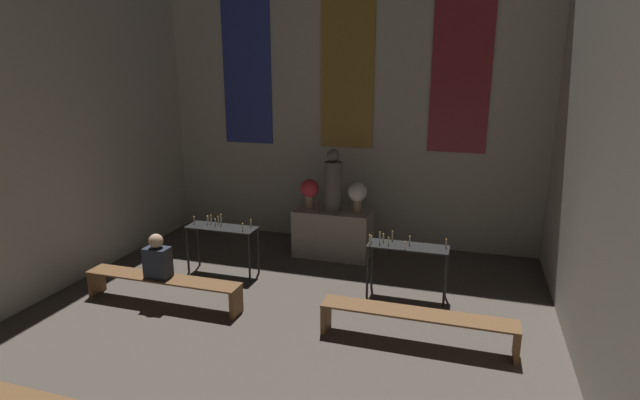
{
  "coord_description": "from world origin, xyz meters",
  "views": [
    {
      "loc": [
        2.37,
        1.6,
        3.37
      ],
      "look_at": [
        0.0,
        9.21,
        1.27
      ],
      "focal_mm": 28.0,
      "sensor_mm": 36.0,
      "label": 1
    }
  ],
  "objects_px": {
    "candle_rack_left": "(222,234)",
    "candle_rack_right": "(407,254)",
    "flower_vase_right": "(357,194)",
    "pew_back_right": "(417,320)",
    "statue": "(333,183)",
    "flower_vase_left": "(309,190)",
    "altar": "(333,233)",
    "pew_back_left": "(163,283)",
    "person_seated": "(157,258)"
  },
  "relations": [
    {
      "from": "flower_vase_right",
      "to": "candle_rack_left",
      "type": "bearing_deg",
      "value": -145.95
    },
    {
      "from": "altar",
      "to": "candle_rack_left",
      "type": "bearing_deg",
      "value": -138.9
    },
    {
      "from": "statue",
      "to": "candle_rack_right",
      "type": "height_order",
      "value": "statue"
    },
    {
      "from": "pew_back_right",
      "to": "statue",
      "type": "bearing_deg",
      "value": 124.84
    },
    {
      "from": "pew_back_right",
      "to": "person_seated",
      "type": "distance_m",
      "value": 3.76
    },
    {
      "from": "statue",
      "to": "person_seated",
      "type": "distance_m",
      "value": 3.33
    },
    {
      "from": "candle_rack_right",
      "to": "altar",
      "type": "bearing_deg",
      "value": 138.6
    },
    {
      "from": "candle_rack_right",
      "to": "pew_back_right",
      "type": "relative_size",
      "value": 0.49
    },
    {
      "from": "altar",
      "to": "candle_rack_left",
      "type": "xyz_separation_m",
      "value": [
        -1.55,
        -1.35,
        0.26
      ]
    },
    {
      "from": "pew_back_right",
      "to": "altar",
      "type": "bearing_deg",
      "value": 124.84
    },
    {
      "from": "candle_rack_right",
      "to": "person_seated",
      "type": "xyz_separation_m",
      "value": [
        -3.43,
        -1.3,
        0.01
      ]
    },
    {
      "from": "flower_vase_right",
      "to": "pew_back_left",
      "type": "relative_size",
      "value": 0.22
    },
    {
      "from": "flower_vase_right",
      "to": "candle_rack_right",
      "type": "relative_size",
      "value": 0.46
    },
    {
      "from": "statue",
      "to": "flower_vase_left",
      "type": "relative_size",
      "value": 2.06
    },
    {
      "from": "flower_vase_left",
      "to": "person_seated",
      "type": "relative_size",
      "value": 0.83
    },
    {
      "from": "flower_vase_left",
      "to": "candle_rack_right",
      "type": "relative_size",
      "value": 0.46
    },
    {
      "from": "statue",
      "to": "flower_vase_right",
      "type": "height_order",
      "value": "statue"
    },
    {
      "from": "pew_back_right",
      "to": "person_seated",
      "type": "relative_size",
      "value": 3.69
    },
    {
      "from": "pew_back_left",
      "to": "person_seated",
      "type": "xyz_separation_m",
      "value": [
        -0.05,
        -0.0,
        0.39
      ]
    },
    {
      "from": "flower_vase_left",
      "to": "statue",
      "type": "bearing_deg",
      "value": 0.0
    },
    {
      "from": "candle_rack_left",
      "to": "person_seated",
      "type": "height_order",
      "value": "person_seated"
    },
    {
      "from": "flower_vase_left",
      "to": "flower_vase_right",
      "type": "relative_size",
      "value": 1.0
    },
    {
      "from": "candle_rack_left",
      "to": "candle_rack_right",
      "type": "distance_m",
      "value": 3.08
    },
    {
      "from": "candle_rack_left",
      "to": "pew_back_left",
      "type": "bearing_deg",
      "value": -102.87
    },
    {
      "from": "pew_back_left",
      "to": "candle_rack_left",
      "type": "bearing_deg",
      "value": 77.13
    },
    {
      "from": "statue",
      "to": "pew_back_left",
      "type": "bearing_deg",
      "value": -124.84
    },
    {
      "from": "person_seated",
      "to": "flower_vase_right",
      "type": "bearing_deg",
      "value": 48.48
    },
    {
      "from": "statue",
      "to": "person_seated",
      "type": "bearing_deg",
      "value": -125.58
    },
    {
      "from": "candle_rack_right",
      "to": "flower_vase_right",
      "type": "bearing_deg",
      "value": 128.72
    },
    {
      "from": "altar",
      "to": "pew_back_right",
      "type": "height_order",
      "value": "altar"
    },
    {
      "from": "statue",
      "to": "candle_rack_left",
      "type": "relative_size",
      "value": 0.94
    },
    {
      "from": "flower_vase_right",
      "to": "pew_back_left",
      "type": "xyz_separation_m",
      "value": [
        -2.3,
        -2.65,
        -0.89
      ]
    },
    {
      "from": "flower_vase_right",
      "to": "pew_back_right",
      "type": "height_order",
      "value": "flower_vase_right"
    },
    {
      "from": "altar",
      "to": "candle_rack_right",
      "type": "relative_size",
      "value": 1.16
    },
    {
      "from": "statue",
      "to": "pew_back_left",
      "type": "height_order",
      "value": "statue"
    },
    {
      "from": "person_seated",
      "to": "pew_back_right",
      "type": "bearing_deg",
      "value": 0.0
    },
    {
      "from": "altar",
      "to": "statue",
      "type": "bearing_deg",
      "value": 90.0
    },
    {
      "from": "flower_vase_left",
      "to": "candle_rack_left",
      "type": "height_order",
      "value": "flower_vase_left"
    },
    {
      "from": "flower_vase_left",
      "to": "flower_vase_right",
      "type": "xyz_separation_m",
      "value": [
        0.9,
        0.0,
        0.0
      ]
    },
    {
      "from": "statue",
      "to": "candle_rack_left",
      "type": "xyz_separation_m",
      "value": [
        -1.55,
        -1.35,
        -0.69
      ]
    },
    {
      "from": "flower_vase_right",
      "to": "person_seated",
      "type": "distance_m",
      "value": 3.58
    },
    {
      "from": "candle_rack_left",
      "to": "pew_back_left",
      "type": "distance_m",
      "value": 1.39
    },
    {
      "from": "statue",
      "to": "altar",
      "type": "bearing_deg",
      "value": -90.0
    },
    {
      "from": "altar",
      "to": "candle_rack_right",
      "type": "distance_m",
      "value": 2.06
    },
    {
      "from": "statue",
      "to": "flower_vase_right",
      "type": "bearing_deg",
      "value": -0.0
    },
    {
      "from": "candle_rack_left",
      "to": "person_seated",
      "type": "xyz_separation_m",
      "value": [
        -0.35,
        -1.3,
        0.01
      ]
    },
    {
      "from": "person_seated",
      "to": "candle_rack_left",
      "type": "bearing_deg",
      "value": 75.01
    },
    {
      "from": "flower_vase_right",
      "to": "candle_rack_right",
      "type": "bearing_deg",
      "value": -51.28
    },
    {
      "from": "altar",
      "to": "pew_back_left",
      "type": "bearing_deg",
      "value": -124.84
    },
    {
      "from": "flower_vase_right",
      "to": "pew_back_right",
      "type": "bearing_deg",
      "value": -62.25
    }
  ]
}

